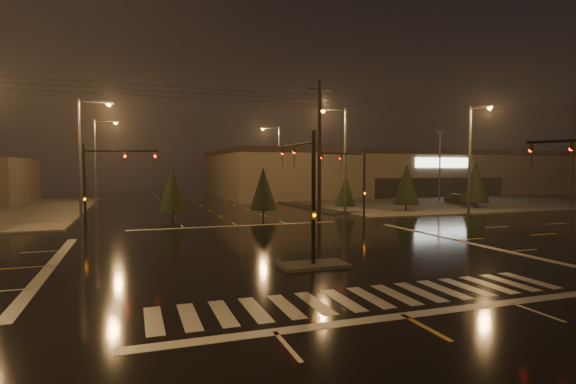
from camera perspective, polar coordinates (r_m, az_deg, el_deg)
name	(u,v)px	position (r m, az deg, el deg)	size (l,w,h in m)	color
ground	(284,251)	(23.81, -0.48, -7.51)	(140.00, 140.00, 0.00)	black
sidewalk_ne	(420,200)	(64.40, 16.46, -0.94)	(36.00, 36.00, 0.12)	#413F3A
median_island	(313,265)	(20.12, 3.23, -9.25)	(3.00, 1.60, 0.15)	#413F3A
crosswalk	(370,297)	(15.77, 10.37, -13.01)	(15.00, 2.60, 0.01)	beige
stop_bar_near	(404,316)	(14.15, 14.51, -14.95)	(16.00, 0.50, 0.01)	beige
stop_bar_far	(238,226)	(34.28, -6.42, -4.29)	(16.00, 0.50, 0.01)	beige
parking_lot	(460,200)	(65.90, 21.01, -0.94)	(50.00, 24.00, 0.08)	black
retail_building	(389,171)	(80.33, 12.75, 2.57)	(60.20, 28.30, 7.20)	#766454
signal_mast_median	(306,181)	(20.53, 2.27, 1.35)	(0.25, 4.59, 6.00)	black
signal_mast_ne	(355,175)	(36.52, 8.56, 2.10)	(4.84, 1.86, 6.00)	black
signal_mast_nw	(100,177)	(32.37, -22.74, 1.79)	(4.84, 1.86, 6.00)	black
streetlight_1	(84,151)	(40.36, -24.51, 4.80)	(2.77, 0.32, 10.00)	#38383A
streetlight_2	(98,156)	(56.31, -23.02, 4.25)	(2.77, 0.32, 10.00)	#38383A
streetlight_3	(342,153)	(42.53, 6.90, 4.95)	(2.77, 0.32, 10.00)	#38383A
streetlight_4	(277,158)	(61.12, -1.40, 4.37)	(2.77, 0.32, 10.00)	#38383A
streetlight_6	(472,153)	(44.56, 22.35, 4.65)	(0.32, 2.77, 10.00)	#38383A
utility_pole_1	(319,148)	(39.40, 4.01, 5.59)	(2.20, 0.32, 12.00)	black
utility_pole_2	(572,152)	(58.17, 32.39, 4.30)	(2.20, 0.32, 12.00)	black
conifer_0	(345,190)	(43.74, 7.31, 0.22)	(1.97, 1.97, 3.78)	black
conifer_1	(406,184)	(46.97, 14.80, 0.96)	(2.63, 2.63, 4.82)	black
conifer_2	(476,182)	(52.37, 22.72, 1.21)	(2.84, 2.84, 5.14)	black
conifer_3	(173,189)	(39.78, -14.45, 0.32)	(2.37, 2.37, 4.40)	black
conifer_4	(263,188)	(39.52, -3.16, 0.45)	(2.42, 2.42, 4.48)	black
car_parked	(459,199)	(57.68, 20.84, -0.80)	(1.69, 4.20, 1.43)	black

